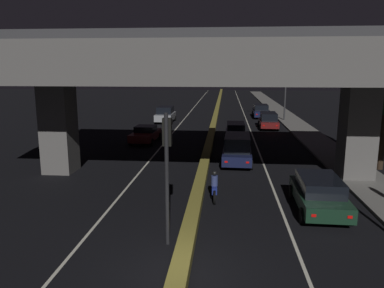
# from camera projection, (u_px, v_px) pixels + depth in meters

# --- Properties ---
(ground_plane) EXTENTS (200.00, 200.00, 0.00)m
(ground_plane) POSITION_uv_depth(u_px,v_px,m) (180.00, 276.00, 11.23)
(ground_plane) COLOR black
(lane_line_left_inner) EXTENTS (0.12, 126.00, 0.00)m
(lane_line_left_inner) POSITION_uv_depth(u_px,v_px,m) (184.00, 120.00, 45.74)
(lane_line_left_inner) COLOR beige
(lane_line_left_inner) RESTS_ON ground_plane
(lane_line_right_inner) EXTENTS (0.12, 126.00, 0.00)m
(lane_line_right_inner) POSITION_uv_depth(u_px,v_px,m) (247.00, 120.00, 45.06)
(lane_line_right_inner) COLOR beige
(lane_line_right_inner) RESTS_ON ground_plane
(median_divider) EXTENTS (0.58, 126.00, 0.40)m
(median_divider) POSITION_uv_depth(u_px,v_px,m) (215.00, 118.00, 45.36)
(median_divider) COLOR olive
(median_divider) RESTS_ON ground_plane
(sidewalk_right) EXTENTS (2.75, 126.00, 0.15)m
(sidewalk_right) POSITION_uv_depth(u_px,v_px,m) (302.00, 130.00, 37.76)
(sidewalk_right) COLOR slate
(sidewalk_right) RESTS_ON ground_plane
(elevated_overpass) EXTENTS (24.08, 9.95, 8.31)m
(elevated_overpass) POSITION_uv_depth(u_px,v_px,m) (203.00, 68.00, 20.74)
(elevated_overpass) COLOR #5B5956
(elevated_overpass) RESTS_ON ground_plane
(traffic_light_left_of_median) EXTENTS (0.30, 0.49, 4.69)m
(traffic_light_left_of_median) POSITION_uv_depth(u_px,v_px,m) (167.00, 156.00, 12.79)
(traffic_light_left_of_median) COLOR black
(traffic_light_left_of_median) RESTS_ON ground_plane
(street_lamp) EXTENTS (2.50, 0.32, 7.32)m
(street_lamp) POSITION_uv_depth(u_px,v_px,m) (282.00, 84.00, 43.61)
(street_lamp) COLOR #2D2D30
(street_lamp) RESTS_ON ground_plane
(car_dark_green_lead) EXTENTS (2.14, 4.60, 1.53)m
(car_dark_green_lead) POSITION_uv_depth(u_px,v_px,m) (319.00, 193.00, 16.30)
(car_dark_green_lead) COLOR black
(car_dark_green_lead) RESTS_ON ground_plane
(car_dark_blue_second) EXTENTS (2.09, 4.47, 1.87)m
(car_dark_blue_second) POSITION_uv_depth(u_px,v_px,m) (237.00, 149.00, 24.45)
(car_dark_blue_second) COLOR #141938
(car_dark_blue_second) RESTS_ON ground_plane
(car_white_third) EXTENTS (1.84, 4.56, 1.60)m
(car_white_third) POSITION_uv_depth(u_px,v_px,m) (236.00, 132.00, 31.90)
(car_white_third) COLOR silver
(car_white_third) RESTS_ON ground_plane
(car_dark_red_fourth) EXTENTS (2.03, 4.39, 1.66)m
(car_dark_red_fourth) POSITION_uv_depth(u_px,v_px,m) (268.00, 120.00, 38.76)
(car_dark_red_fourth) COLOR #591414
(car_dark_red_fourth) RESTS_ON ground_plane
(car_dark_blue_fifth) EXTENTS (2.07, 4.63, 1.67)m
(car_dark_blue_fifth) POSITION_uv_depth(u_px,v_px,m) (261.00, 111.00, 47.44)
(car_dark_blue_fifth) COLOR #141938
(car_dark_blue_fifth) RESTS_ON ground_plane
(car_dark_red_lead_oncoming) EXTENTS (2.14, 4.38, 1.40)m
(car_dark_red_lead_oncoming) POSITION_uv_depth(u_px,v_px,m) (146.00, 134.00, 31.49)
(car_dark_red_lead_oncoming) COLOR #591414
(car_dark_red_lead_oncoming) RESTS_ON ground_plane
(car_silver_second_oncoming) EXTENTS (2.06, 4.41, 1.82)m
(car_silver_second_oncoming) POSITION_uv_depth(u_px,v_px,m) (165.00, 114.00, 43.36)
(car_silver_second_oncoming) COLOR gray
(car_silver_second_oncoming) RESTS_ON ground_plane
(motorcycle_blue_filtering_near) EXTENTS (0.33, 1.84, 1.42)m
(motorcycle_blue_filtering_near) POSITION_uv_depth(u_px,v_px,m) (214.00, 187.00, 17.68)
(motorcycle_blue_filtering_near) COLOR black
(motorcycle_blue_filtering_near) RESTS_ON ground_plane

